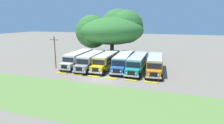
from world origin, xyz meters
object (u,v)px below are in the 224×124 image
(parked_bus_slot_1, at_px, (92,60))
(parked_bus_slot_3, at_px, (123,61))
(parked_bus_slot_0, at_px, (79,58))
(parked_bus_slot_2, at_px, (107,60))
(broad_shade_tree, at_px, (113,29))
(parked_bus_slot_4, at_px, (138,62))
(utility_pole, at_px, (55,51))
(parked_bus_slot_5, at_px, (155,63))

(parked_bus_slot_1, xyz_separation_m, parked_bus_slot_3, (6.15, 0.85, 0.00))
(parked_bus_slot_0, distance_m, parked_bus_slot_2, 6.16)
(parked_bus_slot_1, xyz_separation_m, broad_shade_tree, (0.13, 12.39, 5.34))
(parked_bus_slot_1, distance_m, parked_bus_slot_2, 2.95)
(parked_bus_slot_0, height_order, parked_bus_slot_4, same)
(parked_bus_slot_3, height_order, broad_shade_tree, broad_shade_tree)
(parked_bus_slot_1, xyz_separation_m, parked_bus_slot_2, (2.91, 0.49, 0.00))
(parked_bus_slot_1, xyz_separation_m, utility_pole, (-6.30, -2.81, 1.70))
(parked_bus_slot_0, distance_m, parked_bus_slot_4, 12.19)
(utility_pole, bearing_deg, parked_bus_slot_1, 24.03)
(parked_bus_slot_1, xyz_separation_m, parked_bus_slot_4, (8.95, 0.48, 0.00))
(parked_bus_slot_2, height_order, parked_bus_slot_3, same)
(parked_bus_slot_5, bearing_deg, parked_bus_slot_1, -90.84)
(parked_bus_slot_5, relative_size, broad_shade_tree, 0.63)
(broad_shade_tree, bearing_deg, parked_bus_slot_1, -90.59)
(parked_bus_slot_0, height_order, parked_bus_slot_3, same)
(parked_bus_slot_0, xyz_separation_m, parked_bus_slot_5, (15.27, 0.09, 0.00))
(parked_bus_slot_4, xyz_separation_m, parked_bus_slot_5, (3.08, 0.25, 0.00))
(parked_bus_slot_4, bearing_deg, parked_bus_slot_0, -92.22)
(parked_bus_slot_4, bearing_deg, parked_bus_slot_3, -98.88)
(parked_bus_slot_3, distance_m, broad_shade_tree, 14.07)
(parked_bus_slot_3, distance_m, utility_pole, 13.09)
(parked_bus_slot_2, height_order, parked_bus_slot_5, same)
(parked_bus_slot_1, height_order, parked_bus_slot_4, same)
(parked_bus_slot_5, bearing_deg, parked_bus_slot_0, -94.01)
(parked_bus_slot_2, distance_m, parked_bus_slot_5, 9.12)
(parked_bus_slot_4, relative_size, parked_bus_slot_5, 0.99)
(broad_shade_tree, bearing_deg, parked_bus_slot_3, -62.46)
(parked_bus_slot_1, height_order, parked_bus_slot_3, same)
(parked_bus_slot_3, relative_size, parked_bus_slot_4, 1.01)
(parked_bus_slot_2, bearing_deg, parked_bus_slot_3, 94.72)
(parked_bus_slot_4, distance_m, parked_bus_slot_5, 3.09)
(parked_bus_slot_5, bearing_deg, parked_bus_slot_2, -92.82)
(parked_bus_slot_0, distance_m, parked_bus_slot_5, 15.27)
(parked_bus_slot_5, bearing_deg, parked_bus_slot_3, -95.46)
(parked_bus_slot_2, bearing_deg, parked_bus_slot_0, -92.99)
(parked_bus_slot_4, height_order, utility_pole, utility_pole)
(broad_shade_tree, distance_m, utility_pole, 16.90)
(parked_bus_slot_0, bearing_deg, parked_bus_slot_5, 87.40)
(parked_bus_slot_1, distance_m, parked_bus_slot_4, 8.96)
(parked_bus_slot_1, height_order, broad_shade_tree, broad_shade_tree)
(broad_shade_tree, height_order, utility_pole, broad_shade_tree)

